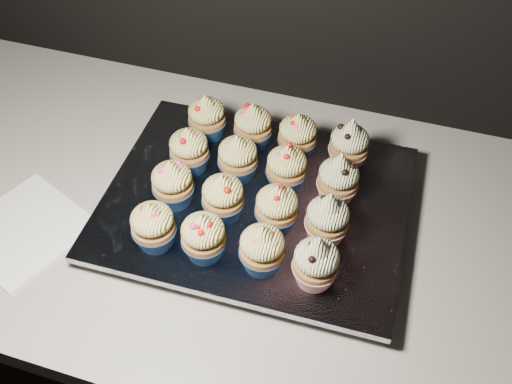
% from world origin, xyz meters
% --- Properties ---
extents(cabinet, '(2.40, 0.60, 0.86)m').
position_xyz_m(cabinet, '(0.00, 1.70, 0.43)').
color(cabinet, black).
rests_on(cabinet, ground).
extents(worktop, '(2.44, 0.64, 0.04)m').
position_xyz_m(worktop, '(0.00, 1.70, 0.88)').
color(worktop, beige).
rests_on(worktop, cabinet).
extents(napkin, '(0.22, 0.22, 0.00)m').
position_xyz_m(napkin, '(-0.38, 1.57, 0.90)').
color(napkin, white).
rests_on(napkin, worktop).
extents(baking_tray, '(0.43, 0.33, 0.02)m').
position_xyz_m(baking_tray, '(-0.05, 1.71, 0.91)').
color(baking_tray, black).
rests_on(baking_tray, worktop).
extents(foil_lining, '(0.47, 0.37, 0.01)m').
position_xyz_m(foil_lining, '(-0.05, 1.71, 0.93)').
color(foil_lining, silver).
rests_on(foil_lining, baking_tray).
extents(cupcake_0, '(0.06, 0.06, 0.08)m').
position_xyz_m(cupcake_0, '(-0.17, 1.58, 0.97)').
color(cupcake_0, navy).
rests_on(cupcake_0, foil_lining).
extents(cupcake_1, '(0.06, 0.06, 0.08)m').
position_xyz_m(cupcake_1, '(-0.09, 1.59, 0.97)').
color(cupcake_1, navy).
rests_on(cupcake_1, foil_lining).
extents(cupcake_2, '(0.06, 0.06, 0.08)m').
position_xyz_m(cupcake_2, '(-0.01, 1.59, 0.97)').
color(cupcake_2, navy).
rests_on(cupcake_2, foil_lining).
extents(cupcake_3, '(0.06, 0.06, 0.10)m').
position_xyz_m(cupcake_3, '(0.06, 1.59, 0.97)').
color(cupcake_3, red).
rests_on(cupcake_3, foil_lining).
extents(cupcake_4, '(0.06, 0.06, 0.08)m').
position_xyz_m(cupcake_4, '(-0.17, 1.67, 0.97)').
color(cupcake_4, navy).
rests_on(cupcake_4, foil_lining).
extents(cupcake_5, '(0.06, 0.06, 0.08)m').
position_xyz_m(cupcake_5, '(-0.09, 1.66, 0.97)').
color(cupcake_5, navy).
rests_on(cupcake_5, foil_lining).
extents(cupcake_6, '(0.06, 0.06, 0.08)m').
position_xyz_m(cupcake_6, '(-0.01, 1.67, 0.97)').
color(cupcake_6, navy).
rests_on(cupcake_6, foil_lining).
extents(cupcake_7, '(0.06, 0.06, 0.10)m').
position_xyz_m(cupcake_7, '(0.06, 1.67, 0.97)').
color(cupcake_7, red).
rests_on(cupcake_7, foil_lining).
extents(cupcake_8, '(0.06, 0.06, 0.08)m').
position_xyz_m(cupcake_8, '(-0.17, 1.74, 0.97)').
color(cupcake_8, navy).
rests_on(cupcake_8, foil_lining).
extents(cupcake_9, '(0.06, 0.06, 0.08)m').
position_xyz_m(cupcake_9, '(-0.10, 1.75, 0.97)').
color(cupcake_9, navy).
rests_on(cupcake_9, foil_lining).
extents(cupcake_10, '(0.06, 0.06, 0.08)m').
position_xyz_m(cupcake_10, '(-0.02, 1.75, 0.97)').
color(cupcake_10, navy).
rests_on(cupcake_10, foil_lining).
extents(cupcake_11, '(0.06, 0.06, 0.10)m').
position_xyz_m(cupcake_11, '(0.06, 1.75, 0.97)').
color(cupcake_11, red).
rests_on(cupcake_11, foil_lining).
extents(cupcake_12, '(0.06, 0.06, 0.08)m').
position_xyz_m(cupcake_12, '(-0.17, 1.82, 0.97)').
color(cupcake_12, navy).
rests_on(cupcake_12, foil_lining).
extents(cupcake_13, '(0.06, 0.06, 0.08)m').
position_xyz_m(cupcake_13, '(-0.10, 1.82, 0.97)').
color(cupcake_13, navy).
rests_on(cupcake_13, foil_lining).
extents(cupcake_14, '(0.06, 0.06, 0.08)m').
position_xyz_m(cupcake_14, '(-0.02, 1.82, 0.97)').
color(cupcake_14, navy).
rests_on(cupcake_14, foil_lining).
extents(cupcake_15, '(0.06, 0.06, 0.10)m').
position_xyz_m(cupcake_15, '(0.06, 1.82, 0.97)').
color(cupcake_15, red).
rests_on(cupcake_15, foil_lining).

